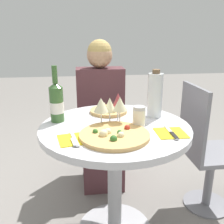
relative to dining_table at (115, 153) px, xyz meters
name	(u,v)px	position (x,y,z in m)	size (l,w,h in m)	color
dining_table	(115,153)	(0.00, 0.00, 0.00)	(0.84, 0.84, 0.73)	#B2B2B7
chair_behind_diner	(100,126)	(-0.02, 0.76, -0.12)	(0.36, 0.36, 0.91)	slate
seated_diner	(101,120)	(-0.02, 0.63, -0.02)	(0.38, 0.41, 1.18)	#512D33
chair_empty_side	(204,152)	(0.65, 0.17, -0.12)	(0.36, 0.36, 0.91)	slate
pizza_large	(114,135)	(-0.03, -0.16, 0.18)	(0.35, 0.35, 0.05)	tan
pizza_small_far	(108,110)	(-0.01, 0.24, 0.18)	(0.24, 0.24, 0.05)	tan
wine_bottle	(57,102)	(-0.32, 0.11, 0.29)	(0.08, 0.08, 0.32)	#38602D
tall_carafe	(155,95)	(0.26, 0.12, 0.31)	(0.09, 0.09, 0.29)	silver
sugar_shaker	(139,117)	(0.13, -0.04, 0.23)	(0.07, 0.07, 0.12)	silver
wine_glass_back_right	(118,101)	(0.03, 0.07, 0.29)	(0.07, 0.07, 0.17)	silver
wine_glass_front_right	(120,104)	(0.03, 0.00, 0.29)	(0.08, 0.08, 0.16)	silver
wine_glass_front_left	(101,105)	(-0.08, 0.00, 0.29)	(0.08, 0.08, 0.16)	silver
wine_glass_center	(110,105)	(-0.03, 0.03, 0.28)	(0.07, 0.07, 0.15)	silver
place_setting_left	(74,139)	(-0.22, -0.17, 0.17)	(0.18, 0.19, 0.01)	yellow
place_setting_right	(171,133)	(0.27, -0.15, 0.17)	(0.15, 0.19, 0.01)	yellow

